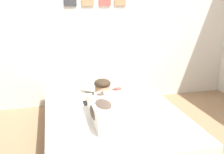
% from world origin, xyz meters
% --- Properties ---
extents(ground_plane, '(12.83, 12.83, 0.00)m').
position_xyz_m(ground_plane, '(0.00, 0.00, 0.00)').
color(ground_plane, '#8C6B4C').
extents(back_wall, '(4.42, 0.12, 2.50)m').
position_xyz_m(back_wall, '(-0.00, 1.42, 1.25)').
color(back_wall, silver).
rests_on(back_wall, ground).
extents(bed, '(1.46, 2.06, 0.39)m').
position_xyz_m(bed, '(-0.08, 0.23, 0.19)').
color(bed, gray).
rests_on(bed, ground).
extents(pillow, '(0.52, 0.32, 0.11)m').
position_xyz_m(pillow, '(-0.08, 0.80, 0.44)').
color(pillow, white).
rests_on(pillow, bed).
extents(person_lying, '(0.43, 0.92, 0.27)m').
position_xyz_m(person_lying, '(-0.12, 0.05, 0.49)').
color(person_lying, silver).
rests_on(person_lying, bed).
extents(dog, '(0.26, 0.57, 0.21)m').
position_xyz_m(dog, '(-0.22, -0.07, 0.49)').
color(dog, '#4C3D33').
rests_on(dog, bed).
extents(coffee_cup, '(0.12, 0.09, 0.07)m').
position_xyz_m(coffee_cup, '(0.13, 0.63, 0.43)').
color(coffee_cup, '#D84C47').
rests_on(coffee_cup, bed).
extents(cell_phone, '(0.07, 0.14, 0.01)m').
position_xyz_m(cell_phone, '(-0.33, 0.39, 0.39)').
color(cell_phone, black).
rests_on(cell_phone, bed).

